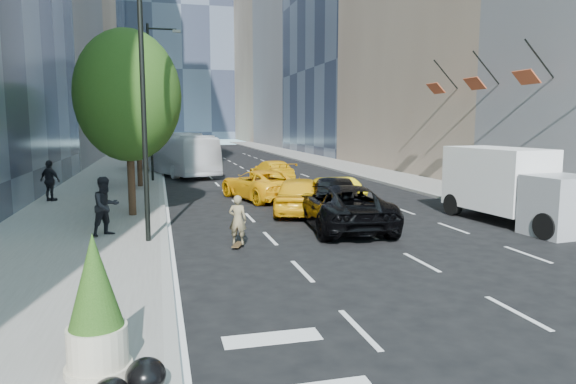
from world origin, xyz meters
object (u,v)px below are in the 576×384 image
object	(u,v)px
skateboarder	(238,223)
box_truck	(512,186)
city_bus	(176,154)
black_sedan_lincoln	(343,207)
planter_shrub	(96,307)
black_sedan_mercedes	(334,195)

from	to	relation	value
skateboarder	box_truck	distance (m)	11.02
city_bus	black_sedan_lincoln	bearing A→B (deg)	-93.33
skateboarder	black_sedan_lincoln	xyz separation A→B (m)	(4.25, 2.00, 0.04)
planter_shrub	skateboarder	bearing A→B (deg)	66.98
black_sedan_lincoln	box_truck	bearing A→B (deg)	179.25
skateboarder	city_bus	distance (m)	24.11
box_truck	city_bus	bearing A→B (deg)	112.27
city_bus	box_truck	xyz separation A→B (m)	(11.97, -22.80, -0.10)
skateboarder	black_sedan_lincoln	bearing A→B (deg)	-132.37
black_sedan_mercedes	planter_shrub	size ratio (longest dim) A/B	2.57
box_truck	planter_shrub	size ratio (longest dim) A/B	2.92
black_sedan_mercedes	city_bus	xyz separation A→B (m)	(-6.00, 19.08, 0.78)
black_sedan_lincoln	city_bus	world-z (taller)	city_bus
box_truck	black_sedan_lincoln	bearing A→B (deg)	168.37
black_sedan_mercedes	box_truck	bearing A→B (deg)	165.21
city_bus	planter_shrub	distance (m)	32.01
black_sedan_mercedes	city_bus	world-z (taller)	city_bus
city_bus	box_truck	distance (m)	25.76
black_sedan_lincoln	planter_shrub	size ratio (longest dim) A/B	2.75
box_truck	planter_shrub	xyz separation A→B (m)	(-14.26, -9.13, -0.31)
skateboarder	box_truck	bearing A→B (deg)	-150.89
skateboarder	box_truck	world-z (taller)	box_truck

